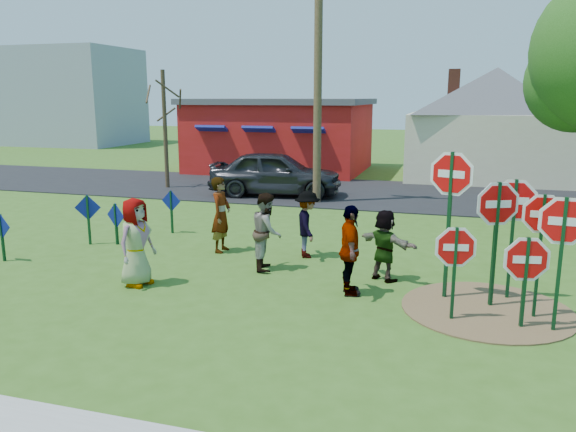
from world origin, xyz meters
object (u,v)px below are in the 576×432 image
stop_sign_a (455,254)px  stop_sign_b (451,188)px  stop_sign_d (514,210)px  suv (276,173)px  stop_sign_c (542,228)px  utility_pole (318,64)px  person_b (221,215)px  person_a (136,242)px

stop_sign_a → stop_sign_b: size_ratio=0.60×
stop_sign_d → stop_sign_a: bearing=-128.1°
stop_sign_b → suv: 12.57m
stop_sign_d → suv: size_ratio=0.48×
stop_sign_c → stop_sign_b: bearing=156.8°
stop_sign_d → utility_pole: (-6.17, 9.09, 3.32)m
stop_sign_a → stop_sign_d: bearing=43.2°
stop_sign_c → person_b: stop_sign_c is taller
utility_pole → suv: bearing=153.2°
stop_sign_d → stop_sign_c: bearing=-69.5°
stop_sign_b → suv: bearing=141.2°
stop_sign_c → person_b: size_ratio=1.24×
stop_sign_d → suv: stop_sign_d is taller
stop_sign_a → suv: 13.55m
stop_sign_c → suv: 13.96m
person_a → utility_pole: size_ratio=0.20×
stop_sign_d → suv: (-8.14, 10.09, -0.88)m
stop_sign_a → stop_sign_b: stop_sign_b is taller
stop_sign_b → stop_sign_c: 1.80m
stop_sign_b → person_b: 6.17m
stop_sign_a → stop_sign_b: 1.54m
stop_sign_a → stop_sign_c: 1.61m
person_b → suv: bearing=8.5°
stop_sign_a → stop_sign_d: stop_sign_d is taller
stop_sign_a → stop_sign_d: size_ratio=0.72×
stop_sign_d → suv: 12.99m
stop_sign_b → suv: size_ratio=0.58×
person_b → suv: size_ratio=0.37×
stop_sign_a → suv: (-7.08, 11.55, -0.30)m
person_b → suv: 8.53m
utility_pole → stop_sign_b: bearing=-62.2°
stop_sign_c → stop_sign_a: bearing=-162.1°
utility_pole → person_a: bearing=-97.7°
stop_sign_a → stop_sign_c: bearing=9.3°
stop_sign_d → utility_pole: utility_pole is taller
stop_sign_b → stop_sign_d: bearing=32.3°
stop_sign_d → person_a: stop_sign_d is taller
person_a → person_b: size_ratio=0.97×
stop_sign_a → person_a: 6.53m
stop_sign_c → suv: (-8.53, 11.02, -0.76)m
person_a → utility_pole: 11.36m
person_a → person_b: 3.09m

